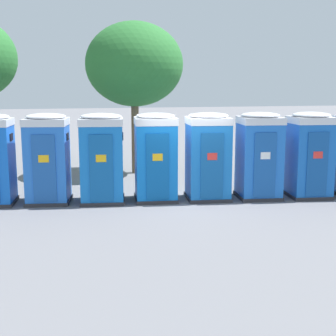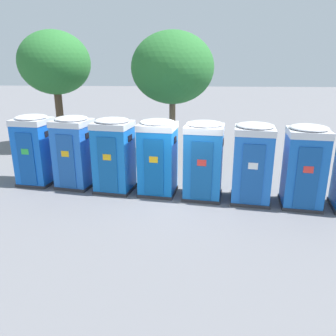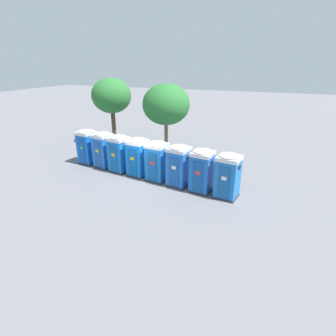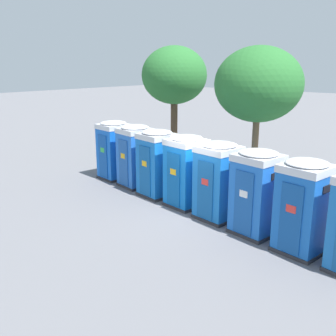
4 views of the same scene
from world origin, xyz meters
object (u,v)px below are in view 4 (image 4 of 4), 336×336
Objects in this scene: portapotty_0 at (114,150)px; portapotty_3 at (186,171)px; portapotty_5 at (256,192)px; portapotty_6 at (303,206)px; portapotty_2 at (157,163)px; portapotty_4 at (218,180)px; portapotty_1 at (135,156)px; street_tree_1 at (258,85)px; street_tree_0 at (174,76)px.

portapotty_0 and portapotty_3 have the same top height.
portapotty_5 and portapotty_6 have the same top height.
portapotty_4 is at bearing -7.59° from portapotty_2.
portapotty_1 is at bearing 171.04° from portapotty_4.
street_tree_1 is at bearing 87.35° from portapotty_3.
portapotty_5 is (3.02, -0.46, -0.00)m from portapotty_3.
portapotty_5 is (4.54, -0.63, 0.00)m from portapotty_2.
street_tree_0 is at bearing 125.46° from portapotty_2.
portapotty_3 is at bearing 171.22° from portapotty_6.
portapotty_0 is 7.64m from portapotty_5.
portapotty_5 is (7.56, -1.12, -0.00)m from portapotty_0.
portapotty_3 is 1.00× the size of portapotty_6.
portapotty_3 is 1.00× the size of portapotty_4.
street_tree_0 reaches higher than portapotty_0.
portapotty_3 is (4.54, -0.66, -0.00)m from portapotty_0.
portapotty_4 is (3.03, -0.40, 0.00)m from portapotty_2.
street_tree_1 reaches higher than portapotty_4.
street_tree_0 is at bearing 138.87° from portapotty_4.
portapotty_0 is 1.00× the size of portapotty_1.
street_tree_1 reaches higher than portapotty_1.
portapotty_2 is at bearing -54.54° from street_tree_0.
portapotty_0 is at bearing 171.56° from portapotty_4.
portapotty_2 is 0.45× the size of street_tree_1.
portapotty_2 and portapotty_4 have the same top height.
portapotty_2 is 4.58m from portapotty_5.
portapotty_3 and portapotty_4 have the same top height.
street_tree_0 is at bearing 164.45° from street_tree_1.
street_tree_0 reaches higher than portapotty_5.
portapotty_2 is 1.00× the size of portapotty_6.
portapotty_1 is at bearing -129.12° from street_tree_1.
portapotty_6 is (1.51, -0.24, 0.00)m from portapotty_5.
portapotty_2 is (3.02, -0.49, -0.00)m from portapotty_0.
street_tree_0 is at bearing 133.30° from portapotty_3.
portapotty_2 is 1.00× the size of portapotty_3.
street_tree_0 is (-5.74, 6.09, 2.99)m from portapotty_3.
street_tree_0 is at bearing 143.20° from portapotty_5.
portapotty_3 is at bearing -46.70° from street_tree_0.
portapotty_0 is 1.00× the size of portapotty_3.
portapotty_6 is (3.02, -0.46, 0.00)m from portapotty_4.
portapotty_3 is (1.52, -0.16, 0.00)m from portapotty_2.
street_tree_1 reaches higher than portapotty_2.
portapotty_0 and portapotty_5 have the same top height.
portapotty_1 is 5.82m from street_tree_1.
street_tree_0 is (-10.27, 6.79, 2.99)m from portapotty_6.
portapotty_3 and portapotty_5 have the same top height.
portapotty_1 and portapotty_2 have the same top height.
portapotty_6 is at bearing -8.91° from portapotty_5.
portapotty_2 is at bearing -111.99° from street_tree_1.
portapotty_2 is at bearing 171.88° from portapotty_6.
portapotty_0 is at bearing 171.49° from portapotty_6.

